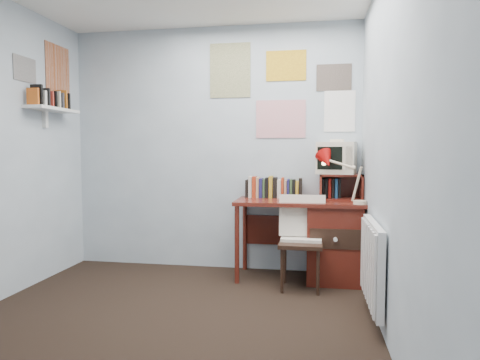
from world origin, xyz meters
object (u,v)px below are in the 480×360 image
object	(u,v)px
desk	(328,238)
desk_lamp	(360,180)
desk_chair	(301,244)
radiator	(373,263)
crt_tv	(337,156)
wall_shelf	(53,109)
tv_riser	(340,187)

from	to	relation	value
desk	desk_lamp	xyz separation A→B (m)	(0.27, -0.21, 0.57)
desk_lamp	desk	bearing A→B (deg)	142.31
desk_chair	radiator	xyz separation A→B (m)	(0.53, -0.62, 0.01)
desk_lamp	crt_tv	size ratio (longest dim) A/B	1.24
desk	desk_chair	distance (m)	0.39
radiator	desk_lamp	bearing A→B (deg)	91.60
wall_shelf	desk	bearing A→B (deg)	8.40
desk	wall_shelf	size ratio (longest dim) A/B	1.94
crt_tv	radiator	size ratio (longest dim) A/B	0.44
crt_tv	radiator	bearing A→B (deg)	-67.92
crt_tv	radiator	xyz separation A→B (m)	(0.21, -1.06, -0.76)
desk	crt_tv	distance (m)	0.79
desk_chair	wall_shelf	distance (m)	2.63
desk	crt_tv	size ratio (longest dim) A/B	3.43
desk	desk_lamp	world-z (taller)	desk_lamp
desk_lamp	tv_riser	xyz separation A→B (m)	(-0.15, 0.33, -0.09)
desk	radiator	distance (m)	0.97
wall_shelf	tv_riser	bearing A→B (deg)	10.32
desk_chair	crt_tv	size ratio (longest dim) A/B	2.32
crt_tv	wall_shelf	bearing A→B (deg)	-158.17
desk	radiator	bearing A→B (deg)	-72.76
desk_lamp	wall_shelf	size ratio (longest dim) A/B	0.70
desk	radiator	world-z (taller)	desk
wall_shelf	crt_tv	bearing A→B (deg)	10.89
desk	tv_riser	xyz separation A→B (m)	(0.12, 0.11, 0.48)
desk_lamp	wall_shelf	xyz separation A→B (m)	(-2.84, -0.16, 0.64)
desk_chair	tv_riser	distance (m)	0.73
tv_riser	wall_shelf	xyz separation A→B (m)	(-2.69, -0.49, 0.74)
desk_lamp	wall_shelf	bearing A→B (deg)	-175.71
desk_chair	wall_shelf	xyz separation A→B (m)	(-2.33, -0.07, 1.21)
desk_chair	radiator	distance (m)	0.82
desk_chair	crt_tv	xyz separation A→B (m)	(0.32, 0.44, 0.77)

